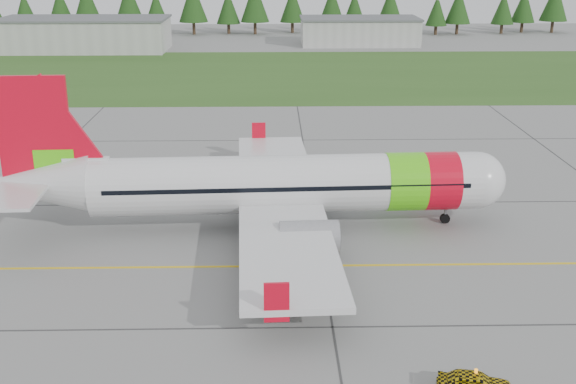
{
  "coord_description": "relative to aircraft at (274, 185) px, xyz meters",
  "views": [
    {
      "loc": [
        6.79,
        -34.86,
        19.83
      ],
      "look_at": [
        7.81,
        11.96,
        3.75
      ],
      "focal_mm": 45.0,
      "sensor_mm": 36.0,
      "label": 1
    }
  ],
  "objects": [
    {
      "name": "ground",
      "position": [
        -6.89,
        -14.92,
        -3.31
      ],
      "size": [
        320.0,
        320.0,
        0.0
      ],
      "primitive_type": "plane",
      "color": "gray",
      "rests_on": "ground"
    },
    {
      "name": "aircraft",
      "position": [
        0.0,
        0.0,
        0.0
      ],
      "size": [
        37.85,
        34.82,
        11.46
      ],
      "rotation": [
        0.0,
        0.0,
        0.04
      ],
      "color": "silver",
      "rests_on": "ground"
    },
    {
      "name": "follow_me_car",
      "position": [
        9.19,
        -21.3,
        -1.58
      ],
      "size": [
        1.41,
        1.58,
        3.45
      ],
      "primitive_type": "imported",
      "rotation": [
        0.0,
        0.0,
        1.39
      ],
      "color": "#DEBE0C",
      "rests_on": "ground"
    },
    {
      "name": "service_van",
      "position": [
        -33.98,
        43.08,
        -0.94
      ],
      "size": [
        1.85,
        1.78,
        4.72
      ],
      "primitive_type": "imported",
      "rotation": [
        0.0,
        0.0,
        0.14
      ],
      "color": "silver",
      "rests_on": "ground"
    },
    {
      "name": "grass_strip",
      "position": [
        -6.89,
        67.08,
        -3.29
      ],
      "size": [
        320.0,
        50.0,
        0.03
      ],
      "primitive_type": "cube",
      "color": "#30561E",
      "rests_on": "ground"
    },
    {
      "name": "taxi_guideline",
      "position": [
        -6.89,
        -6.92,
        -3.29
      ],
      "size": [
        120.0,
        0.25,
        0.02
      ],
      "primitive_type": "cube",
      "color": "gold",
      "rests_on": "ground"
    },
    {
      "name": "hangar_west",
      "position": [
        -36.89,
        95.08,
        -0.31
      ],
      "size": [
        32.0,
        14.0,
        6.0
      ],
      "primitive_type": "cube",
      "color": "#A8A8A3",
      "rests_on": "ground"
    },
    {
      "name": "hangar_east",
      "position": [
        18.11,
        103.08,
        -0.71
      ],
      "size": [
        24.0,
        12.0,
        5.2
      ],
      "primitive_type": "cube",
      "color": "#A8A8A3",
      "rests_on": "ground"
    },
    {
      "name": "treeline",
      "position": [
        -6.89,
        123.08,
        1.69
      ],
      "size": [
        160.0,
        8.0,
        10.0
      ],
      "primitive_type": null,
      "color": "#1C3F14",
      "rests_on": "ground"
    }
  ]
}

